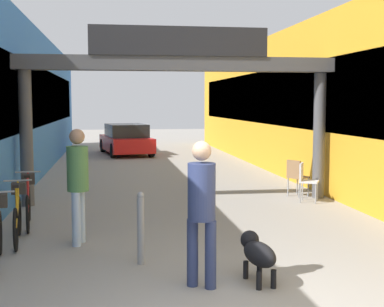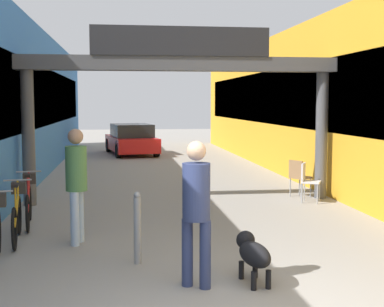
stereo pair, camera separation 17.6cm
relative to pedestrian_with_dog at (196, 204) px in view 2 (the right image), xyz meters
The scene contains 11 objects.
storefront_right 11.39m from the pedestrian_with_dog, 60.79° to the left, with size 3.00×26.00×4.43m.
arcade_sign_gateway 5.95m from the pedestrian_with_dog, 85.60° to the left, with size 7.40×0.47×3.93m.
pedestrian_with_dog is the anchor object (origin of this frame).
pedestrian_companion 2.78m from the pedestrian_with_dog, 125.39° to the left, with size 0.41×0.41×1.85m.
dog_on_leash 1.00m from the pedestrian_with_dog, ahead, with size 0.41×0.84×0.60m.
bicycle_orange_third 3.74m from the pedestrian_with_dog, 134.95° to the left, with size 0.46×1.68×0.98m.
bicycle_red_farthest 4.60m from the pedestrian_with_dog, 124.87° to the left, with size 0.46×1.68×0.98m.
bollard_post_metal 1.37m from the pedestrian_with_dog, 122.78° to the left, with size 0.10×0.10×1.03m.
cafe_chair_aluminium_nearer 6.21m from the pedestrian_with_dog, 57.82° to the left, with size 0.54×0.54×0.89m.
cafe_chair_wood_farther 6.79m from the pedestrian_with_dog, 60.74° to the left, with size 0.55×0.55×0.89m.
parked_car_red 17.12m from the pedestrian_with_dog, 91.51° to the left, with size 2.36×4.23×1.33m.
Camera 2 is at (-1.33, -5.22, 2.27)m, focal length 50.00 mm.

